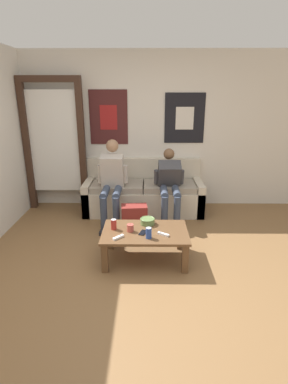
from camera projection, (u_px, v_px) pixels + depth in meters
The scene contains 15 objects.
ground_plane at pixel (133, 283), 3.16m from camera, with size 18.00×18.00×0.00m, color brown.
wall_back at pixel (139, 132), 5.02m from camera, with size 10.00×0.07×2.55m.
door_frame at pixel (54, 138), 4.85m from camera, with size 1.00×0.10×2.15m.
couch at pixel (143, 194), 4.99m from camera, with size 1.93×0.73×0.84m.
coffee_table at pixel (145, 236), 3.51m from camera, with size 1.00×0.65×0.37m.
person_seated_adult at pixel (112, 179), 4.50m from camera, with size 0.47×0.85×1.23m.
person_seated_teen at pixel (170, 183), 4.54m from camera, with size 0.47×0.93×1.07m.
backpack at pixel (134, 220), 4.25m from camera, with size 0.38×0.26×0.40m.
ceramic_bowl at pixel (148, 221), 3.66m from camera, with size 0.18×0.18×0.08m.
pillar_candle at pixel (130, 228), 3.47m from camera, with size 0.08×0.08×0.10m.
drink_can_blue at pixel (149, 233), 3.30m from camera, with size 0.07×0.07×0.12m.
drink_can_red at pixel (114, 224), 3.52m from camera, with size 0.07×0.07×0.12m.
game_controller_near_left at pixel (118, 237), 3.31m from camera, with size 0.13×0.13×0.03m.
game_controller_near_right at pixel (163, 234), 3.39m from camera, with size 0.14×0.11×0.03m.
cell_phone at pixel (143, 233), 3.44m from camera, with size 0.11×0.15×0.01m.
Camera 1 is at (0.14, -2.69, 1.92)m, focal length 28.00 mm.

